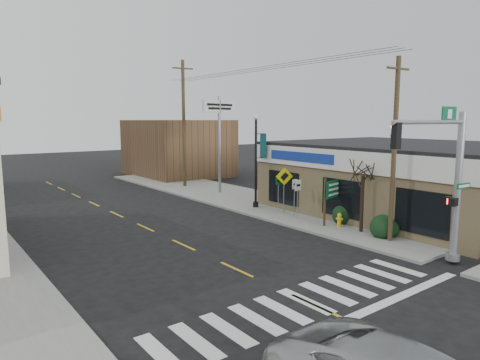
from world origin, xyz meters
TOP-DOWN VIEW (x-y plane):
  - ground at (0.00, 0.00)m, footprint 140.00×140.00m
  - sidewalk_right at (9.00, 13.00)m, footprint 6.00×38.00m
  - center_line at (0.00, 8.00)m, footprint 0.12×56.00m
  - crosswalk at (0.00, 0.40)m, footprint 11.00×2.20m
  - thrift_store at (14.50, 6.00)m, footprint 12.00×14.00m
  - bldg_distant_right at (12.00, 30.00)m, footprint 8.00×10.00m
  - traffic_signal_pole at (6.49, -0.62)m, footprint 4.71×0.38m
  - guide_sign at (7.97, 6.16)m, footprint 1.45×0.13m
  - fire_hydrant at (7.88, 5.61)m, footprint 0.23×0.23m
  - ped_crossing_sign at (7.90, 9.82)m, footprint 1.05×0.07m
  - lamp_post at (7.70, 12.15)m, footprint 0.75×0.59m
  - dance_center_sign at (9.00, 18.11)m, footprint 3.41×0.21m
  - bare_tree at (7.95, 4.31)m, footprint 2.11×2.11m
  - shrub_front at (7.97, 3.09)m, footprint 1.21×1.21m
  - shrub_back at (8.68, 6.03)m, footprint 1.15×1.15m
  - utility_pole_near at (7.68, 2.51)m, footprint 1.43×0.21m
  - utility_pole_far at (8.49, 22.53)m, footprint 1.79×0.27m

SIDE VIEW (x-z plane):
  - ground at x=0.00m, z-range 0.00..0.00m
  - center_line at x=0.00m, z-range 0.00..0.01m
  - crosswalk at x=0.00m, z-range 0.00..0.01m
  - sidewalk_right at x=9.00m, z-range 0.00..0.13m
  - fire_hydrant at x=7.88m, z-range 0.16..0.88m
  - shrub_back at x=8.68m, z-range 0.13..0.99m
  - shrub_front at x=7.97m, z-range 0.13..1.03m
  - guide_sign at x=7.97m, z-range 0.52..3.05m
  - ped_crossing_sign at x=7.90m, z-range 0.63..3.34m
  - thrift_store at x=14.50m, z-range 0.00..4.00m
  - bldg_distant_right at x=12.00m, z-range 0.00..5.60m
  - bare_tree at x=7.95m, z-range 1.34..5.55m
  - lamp_post at x=7.70m, z-range 0.59..6.39m
  - traffic_signal_pole at x=6.49m, z-range 0.70..6.66m
  - utility_pole_near at x=7.68m, z-range 0.23..8.46m
  - utility_pole_far at x=8.49m, z-range 0.26..10.54m
  - dance_center_sign at x=9.00m, z-range 1.92..9.16m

